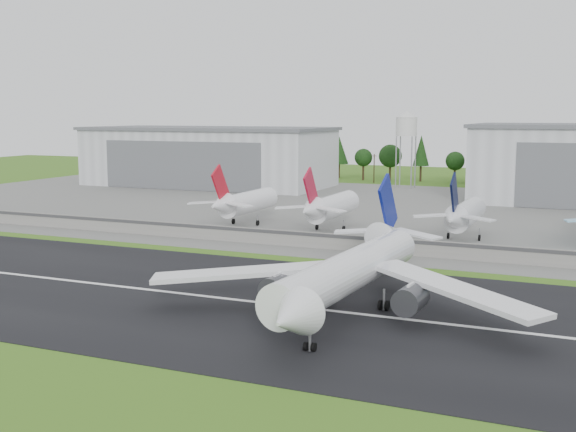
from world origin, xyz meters
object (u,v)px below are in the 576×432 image
at_px(parked_jet_red_a, 243,202).
at_px(parked_jet_red_b, 328,207).
at_px(parked_jet_navy, 463,215).
at_px(main_airliner, 348,281).

bearing_deg(parked_jet_red_a, parked_jet_red_b, 0.02).
height_order(parked_jet_red_b, parked_jet_navy, parked_jet_red_b).
bearing_deg(parked_jet_red_b, main_airliner, -67.43).
relative_size(main_airliner, parked_jet_red_b, 1.89).
xyz_separation_m(parked_jet_red_a, parked_jet_red_b, (23.27, 0.01, 0.05)).
xyz_separation_m(main_airliner, parked_jet_red_b, (-27.85, 66.99, 1.25)).
bearing_deg(parked_jet_navy, parked_jet_red_a, 179.99).
distance_m(parked_jet_red_a, parked_jet_red_b, 23.27).
bearing_deg(parked_jet_red_a, main_airliner, -52.65).
height_order(main_airliner, parked_jet_navy, main_airliner).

